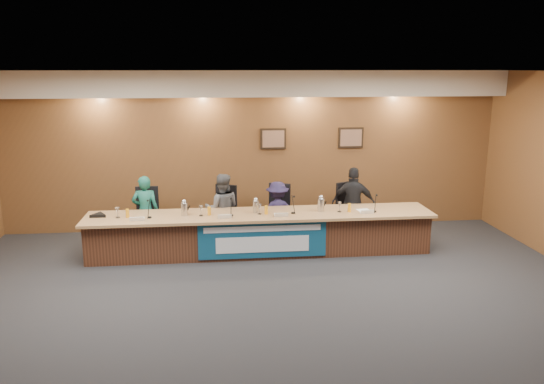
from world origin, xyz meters
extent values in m
plane|color=black|center=(0.00, 0.00, 0.00)|extent=(10.00, 10.00, 0.00)
cube|color=silver|center=(0.00, 0.00, 3.20)|extent=(10.00, 8.00, 0.04)
cube|color=brown|center=(0.00, 4.00, 1.60)|extent=(10.00, 0.04, 3.20)
cube|color=beige|center=(0.00, 3.75, 2.95)|extent=(10.00, 0.50, 0.50)
cube|color=#472617|center=(0.00, 2.40, 0.35)|extent=(6.00, 0.80, 0.70)
cube|color=#9D7348|center=(0.00, 2.35, 0.72)|extent=(6.10, 0.95, 0.05)
cube|color=navy|center=(0.00, 1.99, 0.38)|extent=(2.20, 0.02, 0.65)
cube|color=silver|center=(0.00, 1.97, 0.58)|extent=(2.00, 0.01, 0.10)
cube|color=silver|center=(0.00, 1.97, 0.30)|extent=(1.60, 0.01, 0.28)
cube|color=black|center=(0.40, 3.97, 1.85)|extent=(0.52, 0.04, 0.42)
cube|color=black|center=(2.00, 3.97, 1.85)|extent=(0.52, 0.04, 0.42)
imported|color=#165549|center=(-2.07, 2.98, 0.67)|extent=(0.50, 0.33, 1.34)
imported|color=#4E4F54|center=(-0.67, 2.98, 0.67)|extent=(0.67, 0.53, 1.35)
imported|color=#1D1737|center=(0.37, 2.98, 0.59)|extent=(0.79, 0.50, 1.17)
imported|color=black|center=(1.84, 2.98, 0.71)|extent=(0.89, 0.56, 1.42)
cube|color=black|center=(-2.07, 3.08, 0.48)|extent=(0.49, 0.49, 0.08)
cube|color=black|center=(-0.67, 3.08, 0.48)|extent=(0.63, 0.63, 0.08)
cube|color=black|center=(0.37, 3.08, 0.48)|extent=(0.62, 0.62, 0.08)
cube|color=black|center=(1.84, 3.08, 0.48)|extent=(0.64, 0.64, 0.08)
cube|color=white|center=(-2.11, 2.08, 0.80)|extent=(0.24, 0.08, 0.10)
cylinder|color=black|center=(-1.91, 2.25, 0.76)|extent=(0.07, 0.07, 0.02)
cylinder|color=orange|center=(-2.29, 2.32, 0.82)|extent=(0.06, 0.06, 0.15)
cylinder|color=silver|center=(-2.45, 2.33, 0.84)|extent=(0.08, 0.08, 0.18)
cube|color=white|center=(-0.64, 2.07, 0.80)|extent=(0.24, 0.08, 0.10)
cylinder|color=black|center=(-0.52, 2.24, 0.76)|extent=(0.07, 0.07, 0.02)
cylinder|color=orange|center=(-0.90, 2.32, 0.82)|extent=(0.06, 0.06, 0.15)
cylinder|color=silver|center=(-1.04, 2.30, 0.84)|extent=(0.08, 0.08, 0.18)
cube|color=white|center=(0.34, 2.08, 0.80)|extent=(0.24, 0.08, 0.10)
cylinder|color=black|center=(0.57, 2.28, 0.76)|extent=(0.07, 0.07, 0.02)
cylinder|color=orange|center=(0.09, 2.28, 0.82)|extent=(0.06, 0.06, 0.15)
cylinder|color=silver|center=(-0.03, 2.30, 0.84)|extent=(0.08, 0.08, 0.18)
cube|color=white|center=(1.86, 2.10, 0.80)|extent=(0.24, 0.08, 0.10)
cylinder|color=black|center=(2.02, 2.22, 0.76)|extent=(0.07, 0.07, 0.02)
cylinder|color=orange|center=(1.58, 2.27, 0.82)|extent=(0.06, 0.06, 0.15)
cylinder|color=silver|center=(1.40, 2.29, 0.84)|extent=(0.08, 0.08, 0.18)
cylinder|color=silver|center=(-1.32, 2.34, 0.86)|extent=(0.12, 0.12, 0.23)
cylinder|color=silver|center=(-0.08, 2.41, 0.86)|extent=(0.11, 0.11, 0.22)
cylinder|color=silver|center=(1.08, 2.37, 0.87)|extent=(0.12, 0.12, 0.24)
cylinder|color=black|center=(-2.80, 2.43, 0.78)|extent=(0.32, 0.32, 0.05)
cube|color=white|center=(1.86, 2.30, 0.75)|extent=(0.26, 0.33, 0.01)
camera|label=1|loc=(-0.76, -6.61, 3.25)|focal=35.00mm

